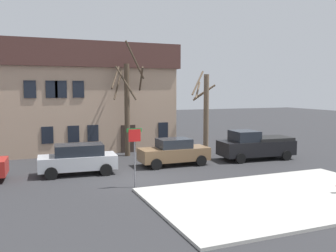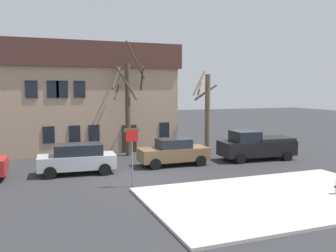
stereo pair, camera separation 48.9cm
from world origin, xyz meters
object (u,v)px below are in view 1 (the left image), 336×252
object	(u,v)px
car_silver_wagon	(78,159)
street_sign_pole	(135,146)
tree_bare_mid	(205,109)
car_brown_sedan	(174,152)
tree_bare_near	(127,104)
building_main	(81,96)
pickup_truck_black	(255,145)

from	to	relation	value
car_silver_wagon	street_sign_pole	distance (m)	4.57
tree_bare_mid	car_brown_sedan	distance (m)	6.83
car_brown_sedan	car_silver_wagon	bearing A→B (deg)	-177.57
car_brown_sedan	street_sign_pole	world-z (taller)	street_sign_pole
tree_bare_near	car_brown_sedan	world-z (taller)	tree_bare_near
car_brown_sedan	tree_bare_near	bearing A→B (deg)	112.94
building_main	street_sign_pole	world-z (taller)	building_main
tree_bare_mid	car_brown_sedan	bearing A→B (deg)	-135.63
tree_bare_near	pickup_truck_black	size ratio (longest dim) A/B	1.54
tree_bare_near	car_silver_wagon	bearing A→B (deg)	-132.48
tree_bare_near	car_brown_sedan	xyz separation A→B (m)	(1.82, -4.30, -2.92)
pickup_truck_black	street_sign_pole	xyz separation A→B (m)	(-9.78, -3.84, 1.06)
car_brown_sedan	pickup_truck_black	xyz separation A→B (m)	(5.96, -0.28, 0.12)
tree_bare_mid	car_brown_sedan	xyz separation A→B (m)	(-4.57, -4.47, -2.40)
street_sign_pole	tree_bare_near	bearing A→B (deg)	76.63
building_main	pickup_truck_black	xyz separation A→B (m)	(10.16, -10.46, -3.24)
street_sign_pole	car_silver_wagon	bearing A→B (deg)	119.32
car_silver_wagon	street_sign_pole	xyz separation A→B (m)	(2.17, -3.86, 1.14)
building_main	tree_bare_mid	bearing A→B (deg)	-33.07
building_main	car_brown_sedan	bearing A→B (deg)	-67.58
pickup_truck_black	car_silver_wagon	bearing A→B (deg)	179.88
building_main	tree_bare_near	distance (m)	6.36
building_main	car_silver_wagon	world-z (taller)	building_main
tree_bare_near	tree_bare_mid	world-z (taller)	tree_bare_near
car_silver_wagon	car_brown_sedan	world-z (taller)	car_silver_wagon
building_main	street_sign_pole	bearing A→B (deg)	-88.47
car_silver_wagon	tree_bare_mid	bearing A→B (deg)	24.11
building_main	tree_bare_near	size ratio (longest dim) A/B	1.75
car_brown_sedan	street_sign_pole	xyz separation A→B (m)	(-3.82, -4.11, 1.18)
building_main	car_brown_sedan	distance (m)	11.51
tree_bare_mid	street_sign_pole	world-z (taller)	tree_bare_mid
tree_bare_near	car_brown_sedan	distance (m)	5.50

